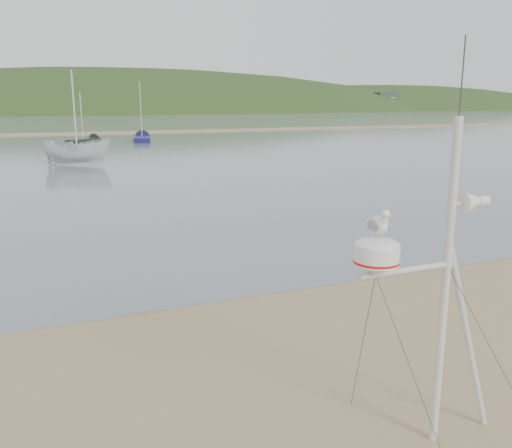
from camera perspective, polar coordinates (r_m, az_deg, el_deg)
name	(u,v)px	position (r m, az deg, el deg)	size (l,w,h in m)	color
ground	(172,419)	(8.11, -8.86, -19.60)	(560.00, 560.00, 0.00)	#8F7452
water	(29,120)	(138.75, -22.81, 10.07)	(560.00, 256.00, 0.04)	slate
sandbar	(36,134)	(76.81, -22.16, 8.72)	(560.00, 7.00, 0.07)	#8F7452
hill_ridge	(76,159)	(243.70, -18.38, 6.52)	(620.00, 180.00, 80.00)	#213716
far_cottages	(34,102)	(202.73, -22.31, 11.80)	(294.40, 6.30, 8.00)	silver
mast_rig	(439,356)	(7.33, 18.68, -12.99)	(2.24, 2.39, 5.06)	beige
boat_white	(76,130)	(39.27, -18.46, 9.38)	(1.78, 1.83, 4.74)	silver
sailboat_blue_far	(142,138)	(62.55, -11.88, 8.87)	(3.12, 7.14, 6.90)	#141546
sailboat_dark_mid	(90,140)	(60.16, -17.03, 8.44)	(4.61, 5.21, 5.63)	black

